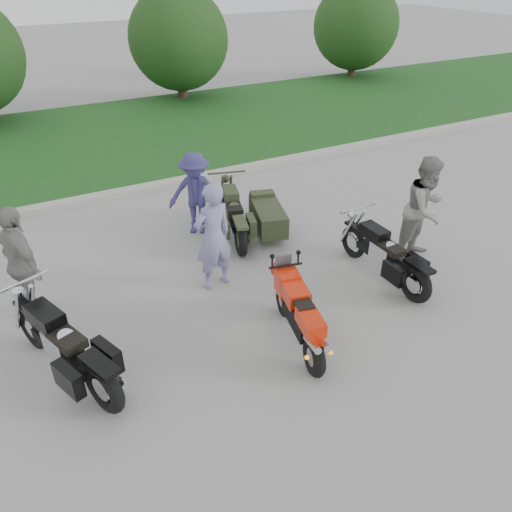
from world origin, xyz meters
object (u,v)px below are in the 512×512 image
person_back (22,264)px  person_stripe (213,237)px  cruiser_right (387,258)px  sportbike_red (299,314)px  person_grey (425,209)px  person_denim (196,194)px  cruiser_sidecar (254,217)px  cruiser_left (68,351)px

person_back → person_stripe: bearing=-121.9°
cruiser_right → sportbike_red: bearing=-163.6°
cruiser_right → person_grey: bearing=16.6°
sportbike_red → person_denim: person_denim is taller
cruiser_sidecar → person_denim: (-0.96, 0.66, 0.43)m
cruiser_sidecar → person_grey: size_ratio=1.14×
person_denim → cruiser_right: bearing=-23.8°
sportbike_red → cruiser_right: (2.23, 0.70, -0.09)m
person_stripe → person_back: person_stripe is taller
sportbike_red → person_back: 4.21m
sportbike_red → person_stripe: bearing=115.8°
cruiser_right → person_denim: bearing=123.9°
cruiser_left → person_stripe: (2.59, 1.14, 0.46)m
person_back → sportbike_red: bearing=-147.6°
person_back → person_grey: bearing=-122.8°
cruiser_sidecar → person_stripe: bearing=-122.5°
cruiser_sidecar → person_grey: bearing=-26.5°
person_denim → person_grey: bearing=-9.3°
person_stripe → person_grey: bearing=158.0°
sportbike_red → cruiser_sidecar: (0.97, 3.21, -0.12)m
cruiser_right → cruiser_sidecar: 2.81m
cruiser_left → person_grey: (6.36, 0.23, 0.49)m
sportbike_red → cruiser_sidecar: bearing=85.9°
cruiser_left → person_stripe: size_ratio=1.26×
cruiser_sidecar → person_denim: person_denim is taller
person_grey → person_stripe: bearing=151.8°
cruiser_left → person_stripe: 2.87m
cruiser_sidecar → person_back: person_back is taller
cruiser_left → cruiser_sidecar: size_ratio=1.07×
person_back → person_denim: bearing=-88.5°
sportbike_red → person_grey: (3.32, 1.05, 0.44)m
person_denim → sportbike_red: bearing=-59.0°
sportbike_red → cruiser_left: bearing=177.7°
sportbike_red → person_denim: size_ratio=1.12×
person_stripe → person_grey: (3.77, -0.91, 0.03)m
cruiser_left → cruiser_right: bearing=-22.1°
person_stripe → cruiser_right: bearing=146.5°
cruiser_right → person_denim: person_denim is taller
person_grey → person_back: 6.81m
cruiser_left → person_back: size_ratio=1.27×
cruiser_sidecar → person_grey: 3.24m
person_stripe → person_denim: 1.97m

